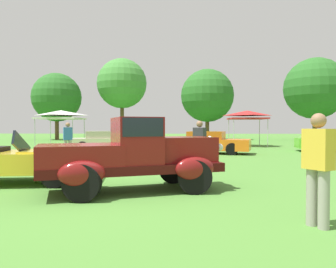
{
  "coord_description": "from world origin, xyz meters",
  "views": [
    {
      "loc": [
        1.45,
        -7.03,
        1.49
      ],
      "look_at": [
        1.04,
        2.7,
        1.27
      ],
      "focal_mm": 34.18,
      "sensor_mm": 36.0,
      "label": 1
    }
  ],
  "objects_px": {
    "feature_pickup_truck": "(133,154)",
    "show_car_lime": "(336,142)",
    "show_car_orange": "(209,143)",
    "canopy_tent_center_field": "(247,114)",
    "show_car_cream": "(103,141)",
    "spectator_between_cars": "(68,139)",
    "spectator_by_row": "(318,166)",
    "canopy_tent_left_field": "(61,114)",
    "spectator_far_side": "(200,144)",
    "neighbor_convertible": "(17,161)"
  },
  "relations": [
    {
      "from": "spectator_by_row",
      "to": "canopy_tent_left_field",
      "type": "relative_size",
      "value": 0.56
    },
    {
      "from": "spectator_by_row",
      "to": "spectator_far_side",
      "type": "height_order",
      "value": "same"
    },
    {
      "from": "spectator_by_row",
      "to": "canopy_tent_left_field",
      "type": "distance_m",
      "value": 21.82
    },
    {
      "from": "spectator_between_cars",
      "to": "canopy_tent_center_field",
      "type": "height_order",
      "value": "canopy_tent_center_field"
    },
    {
      "from": "show_car_cream",
      "to": "show_car_orange",
      "type": "distance_m",
      "value": 6.34
    },
    {
      "from": "show_car_cream",
      "to": "show_car_orange",
      "type": "relative_size",
      "value": 0.88
    },
    {
      "from": "spectator_between_cars",
      "to": "spectator_by_row",
      "type": "bearing_deg",
      "value": -53.87
    },
    {
      "from": "show_car_lime",
      "to": "spectator_by_row",
      "type": "bearing_deg",
      "value": -116.26
    },
    {
      "from": "show_car_lime",
      "to": "canopy_tent_center_field",
      "type": "bearing_deg",
      "value": 129.24
    },
    {
      "from": "neighbor_convertible",
      "to": "show_car_orange",
      "type": "bearing_deg",
      "value": 58.56
    },
    {
      "from": "neighbor_convertible",
      "to": "show_car_cream",
      "type": "distance_m",
      "value": 10.78
    },
    {
      "from": "spectator_by_row",
      "to": "show_car_cream",
      "type": "bearing_deg",
      "value": 115.33
    },
    {
      "from": "show_car_orange",
      "to": "canopy_tent_center_field",
      "type": "distance_m",
      "value": 7.75
    },
    {
      "from": "neighbor_convertible",
      "to": "show_car_orange",
      "type": "distance_m",
      "value": 11.25
    },
    {
      "from": "show_car_orange",
      "to": "show_car_lime",
      "type": "relative_size",
      "value": 0.99
    },
    {
      "from": "feature_pickup_truck",
      "to": "spectator_between_cars",
      "type": "xyz_separation_m",
      "value": [
        -4.27,
        7.63,
        0.05
      ]
    },
    {
      "from": "canopy_tent_left_field",
      "to": "spectator_far_side",
      "type": "bearing_deg",
      "value": -52.81
    },
    {
      "from": "feature_pickup_truck",
      "to": "canopy_tent_left_field",
      "type": "relative_size",
      "value": 1.43
    },
    {
      "from": "feature_pickup_truck",
      "to": "neighbor_convertible",
      "type": "xyz_separation_m",
      "value": [
        -3.23,
        0.93,
        -0.28
      ]
    },
    {
      "from": "show_car_cream",
      "to": "spectator_far_side",
      "type": "height_order",
      "value": "spectator_far_side"
    },
    {
      "from": "show_car_lime",
      "to": "spectator_by_row",
      "type": "height_order",
      "value": "spectator_by_row"
    },
    {
      "from": "spectator_between_cars",
      "to": "show_car_cream",
      "type": "bearing_deg",
      "value": 80.52
    },
    {
      "from": "spectator_between_cars",
      "to": "neighbor_convertible",
      "type": "bearing_deg",
      "value": -81.18
    },
    {
      "from": "show_car_cream",
      "to": "feature_pickup_truck",
      "type": "bearing_deg",
      "value": -72.92
    },
    {
      "from": "show_car_orange",
      "to": "spectator_far_side",
      "type": "distance_m",
      "value": 7.04
    },
    {
      "from": "show_car_lime",
      "to": "spectator_by_row",
      "type": "relative_size",
      "value": 2.8
    },
    {
      "from": "show_car_orange",
      "to": "spectator_between_cars",
      "type": "height_order",
      "value": "spectator_between_cars"
    },
    {
      "from": "show_car_cream",
      "to": "spectator_by_row",
      "type": "distance_m",
      "value": 15.72
    },
    {
      "from": "show_car_lime",
      "to": "spectator_by_row",
      "type": "distance_m",
      "value": 16.25
    },
    {
      "from": "show_car_orange",
      "to": "feature_pickup_truck",
      "type": "bearing_deg",
      "value": -104.06
    },
    {
      "from": "neighbor_convertible",
      "to": "show_car_lime",
      "type": "bearing_deg",
      "value": 39.39
    },
    {
      "from": "show_car_orange",
      "to": "spectator_by_row",
      "type": "bearing_deg",
      "value": -87.81
    },
    {
      "from": "show_car_cream",
      "to": "spectator_between_cars",
      "type": "bearing_deg",
      "value": -99.48
    },
    {
      "from": "canopy_tent_center_field",
      "to": "show_car_cream",
      "type": "bearing_deg",
      "value": -150.47
    },
    {
      "from": "feature_pickup_truck",
      "to": "show_car_lime",
      "type": "relative_size",
      "value": 0.91
    },
    {
      "from": "feature_pickup_truck",
      "to": "canopy_tent_left_field",
      "type": "height_order",
      "value": "canopy_tent_left_field"
    },
    {
      "from": "neighbor_convertible",
      "to": "canopy_tent_left_field",
      "type": "height_order",
      "value": "canopy_tent_left_field"
    },
    {
      "from": "feature_pickup_truck",
      "to": "show_car_cream",
      "type": "bearing_deg",
      "value": 107.08
    },
    {
      "from": "show_car_cream",
      "to": "canopy_tent_center_field",
      "type": "xyz_separation_m",
      "value": [
        9.71,
        5.5,
        1.82
      ]
    },
    {
      "from": "show_car_orange",
      "to": "spectator_by_row",
      "type": "height_order",
      "value": "spectator_by_row"
    },
    {
      "from": "neighbor_convertible",
      "to": "canopy_tent_left_field",
      "type": "distance_m",
      "value": 16.13
    },
    {
      "from": "feature_pickup_truck",
      "to": "show_car_cream",
      "type": "distance_m",
      "value": 12.24
    },
    {
      "from": "spectator_between_cars",
      "to": "spectator_by_row",
      "type": "xyz_separation_m",
      "value": [
        7.4,
        -10.14,
        0.0
      ]
    },
    {
      "from": "show_car_lime",
      "to": "spectator_between_cars",
      "type": "height_order",
      "value": "spectator_between_cars"
    },
    {
      "from": "feature_pickup_truck",
      "to": "show_car_lime",
      "type": "xyz_separation_m",
      "value": [
        10.32,
        12.05,
        -0.26
      ]
    },
    {
      "from": "show_car_orange",
      "to": "canopy_tent_center_field",
      "type": "relative_size",
      "value": 1.73
    },
    {
      "from": "spectator_between_cars",
      "to": "spectator_by_row",
      "type": "relative_size",
      "value": 1.0
    },
    {
      "from": "spectator_between_cars",
      "to": "spectator_far_side",
      "type": "distance_m",
      "value": 7.26
    },
    {
      "from": "show_car_orange",
      "to": "spectator_between_cars",
      "type": "xyz_separation_m",
      "value": [
        -6.91,
        -2.89,
        0.31
      ]
    },
    {
      "from": "spectator_far_side",
      "to": "show_car_cream",
      "type": "bearing_deg",
      "value": 123.17
    }
  ]
}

